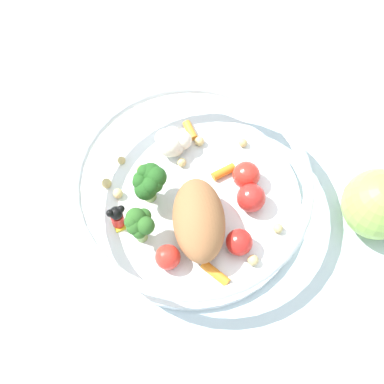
{
  "coord_description": "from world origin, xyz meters",
  "views": [
    {
      "loc": [
        -0.05,
        -0.28,
        0.59
      ],
      "look_at": [
        0.02,
        -0.01,
        0.03
      ],
      "focal_mm": 53.17,
      "sensor_mm": 36.0,
      "label": 1
    }
  ],
  "objects": [
    {
      "name": "ground_plane",
      "position": [
        0.0,
        0.0,
        0.0
      ],
      "size": [
        2.4,
        2.4,
        0.0
      ],
      "primitive_type": "plane",
      "color": "silver"
    },
    {
      "name": "food_container",
      "position": [
        0.02,
        -0.01,
        0.03
      ],
      "size": [
        0.26,
        0.26,
        0.06
      ],
      "color": "white",
      "rests_on": "ground_plane"
    },
    {
      "name": "loose_apple",
      "position": [
        0.21,
        -0.07,
        0.04
      ],
      "size": [
        0.08,
        0.08,
        0.09
      ],
      "color": "#8CB74C",
      "rests_on": "ground_plane"
    }
  ]
}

